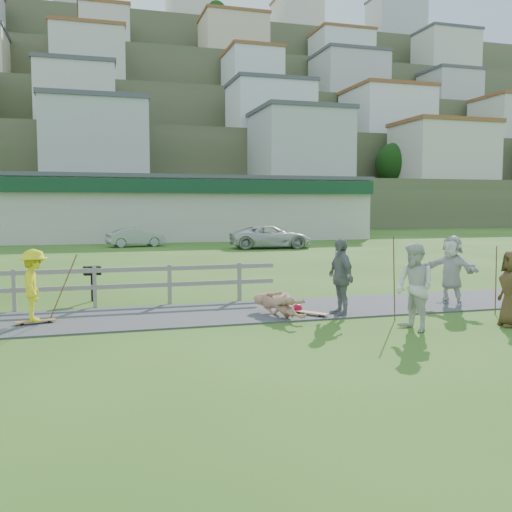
{
  "coord_description": "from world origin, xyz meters",
  "views": [
    {
      "loc": [
        -2.06,
        -12.4,
        2.71
      ],
      "look_at": [
        2.12,
        2.0,
        1.4
      ],
      "focal_mm": 40.0,
      "sensor_mm": 36.0,
      "label": 1
    }
  ],
  "objects_px": {
    "skater_fallen": "(279,304)",
    "car_silver": "(136,237)",
    "spectator_b": "(340,277)",
    "spectator_d": "(451,271)",
    "skater_rider": "(34,290)",
    "car_white": "(271,237)",
    "spectator_c": "(512,289)",
    "bbq": "(92,284)",
    "spectator_a": "(415,287)"
  },
  "relations": [
    {
      "from": "skater_fallen",
      "to": "car_silver",
      "type": "height_order",
      "value": "car_silver"
    },
    {
      "from": "spectator_b",
      "to": "spectator_d",
      "type": "bearing_deg",
      "value": 95.52
    },
    {
      "from": "spectator_b",
      "to": "spectator_d",
      "type": "height_order",
      "value": "spectator_d"
    },
    {
      "from": "skater_rider",
      "to": "spectator_d",
      "type": "relative_size",
      "value": 0.85
    },
    {
      "from": "skater_rider",
      "to": "spectator_b",
      "type": "height_order",
      "value": "spectator_b"
    },
    {
      "from": "car_white",
      "to": "skater_rider",
      "type": "bearing_deg",
      "value": 154.38
    },
    {
      "from": "spectator_c",
      "to": "bbq",
      "type": "xyz_separation_m",
      "value": [
        -9.06,
        6.22,
        -0.36
      ]
    },
    {
      "from": "skater_rider",
      "to": "car_white",
      "type": "distance_m",
      "value": 24.67
    },
    {
      "from": "spectator_b",
      "to": "car_white",
      "type": "height_order",
      "value": "spectator_b"
    },
    {
      "from": "spectator_d",
      "to": "bbq",
      "type": "height_order",
      "value": "spectator_d"
    },
    {
      "from": "spectator_b",
      "to": "spectator_c",
      "type": "height_order",
      "value": "spectator_b"
    },
    {
      "from": "spectator_a",
      "to": "car_silver",
      "type": "height_order",
      "value": "spectator_a"
    },
    {
      "from": "spectator_b",
      "to": "spectator_d",
      "type": "relative_size",
      "value": 1.0
    },
    {
      "from": "spectator_b",
      "to": "bbq",
      "type": "bearing_deg",
      "value": -126.35
    },
    {
      "from": "car_silver",
      "to": "car_white",
      "type": "relative_size",
      "value": 0.72
    },
    {
      "from": "spectator_b",
      "to": "spectator_c",
      "type": "xyz_separation_m",
      "value": [
        3.16,
        -2.26,
        -0.1
      ]
    },
    {
      "from": "skater_rider",
      "to": "car_white",
      "type": "xyz_separation_m",
      "value": [
        12.43,
        21.31,
        -0.09
      ]
    },
    {
      "from": "spectator_b",
      "to": "bbq",
      "type": "xyz_separation_m",
      "value": [
        -5.9,
        3.96,
        -0.46
      ]
    },
    {
      "from": "skater_rider",
      "to": "spectator_d",
      "type": "height_order",
      "value": "spectator_d"
    },
    {
      "from": "car_silver",
      "to": "bbq",
      "type": "relative_size",
      "value": 3.81
    },
    {
      "from": "spectator_d",
      "to": "bbq",
      "type": "bearing_deg",
      "value": -131.2
    },
    {
      "from": "spectator_c",
      "to": "car_silver",
      "type": "distance_m",
      "value": 29.05
    },
    {
      "from": "spectator_a",
      "to": "car_silver",
      "type": "relative_size",
      "value": 0.5
    },
    {
      "from": "skater_rider",
      "to": "spectator_d",
      "type": "distance_m",
      "value": 10.7
    },
    {
      "from": "spectator_d",
      "to": "car_silver",
      "type": "height_order",
      "value": "spectator_d"
    },
    {
      "from": "spectator_a",
      "to": "bbq",
      "type": "bearing_deg",
      "value": -139.1
    },
    {
      "from": "skater_rider",
      "to": "bbq",
      "type": "relative_size",
      "value": 1.64
    },
    {
      "from": "car_silver",
      "to": "spectator_b",
      "type": "bearing_deg",
      "value": 175.23
    },
    {
      "from": "spectator_a",
      "to": "bbq",
      "type": "xyz_separation_m",
      "value": [
        -6.71,
        6.01,
        -0.46
      ]
    },
    {
      "from": "skater_fallen",
      "to": "car_white",
      "type": "xyz_separation_m",
      "value": [
        6.79,
        22.01,
        0.4
      ]
    },
    {
      "from": "skater_fallen",
      "to": "car_white",
      "type": "bearing_deg",
      "value": 57.09
    },
    {
      "from": "skater_fallen",
      "to": "car_silver",
      "type": "relative_size",
      "value": 0.48
    },
    {
      "from": "car_white",
      "to": "spectator_b",
      "type": "bearing_deg",
      "value": 171.3
    },
    {
      "from": "skater_fallen",
      "to": "spectator_c",
      "type": "xyz_separation_m",
      "value": [
        4.7,
        -2.43,
        0.53
      ]
    },
    {
      "from": "skater_fallen",
      "to": "bbq",
      "type": "xyz_separation_m",
      "value": [
        -4.37,
        3.79,
        0.17
      ]
    },
    {
      "from": "spectator_a",
      "to": "car_white",
      "type": "relative_size",
      "value": 0.36
    },
    {
      "from": "spectator_b",
      "to": "bbq",
      "type": "distance_m",
      "value": 7.12
    },
    {
      "from": "car_white",
      "to": "bbq",
      "type": "relative_size",
      "value": 5.27
    },
    {
      "from": "skater_fallen",
      "to": "car_white",
      "type": "relative_size",
      "value": 0.35
    },
    {
      "from": "car_silver",
      "to": "car_white",
      "type": "xyz_separation_m",
      "value": [
        8.27,
        -3.94,
        0.1
      ]
    },
    {
      "from": "spectator_b",
      "to": "spectator_a",
      "type": "bearing_deg",
      "value": 19.22
    },
    {
      "from": "spectator_d",
      "to": "bbq",
      "type": "distance_m",
      "value": 10.05
    },
    {
      "from": "car_silver",
      "to": "spectator_c",
      "type": "bearing_deg",
      "value": -179.07
    },
    {
      "from": "car_silver",
      "to": "bbq",
      "type": "height_order",
      "value": "car_silver"
    },
    {
      "from": "skater_fallen",
      "to": "spectator_d",
      "type": "height_order",
      "value": "spectator_d"
    },
    {
      "from": "skater_fallen",
      "to": "bbq",
      "type": "distance_m",
      "value": 5.78
    },
    {
      "from": "spectator_b",
      "to": "car_white",
      "type": "xyz_separation_m",
      "value": [
        5.26,
        22.18,
        -0.23
      ]
    },
    {
      "from": "bbq",
      "to": "car_white",
      "type": "bearing_deg",
      "value": 50.21
    },
    {
      "from": "spectator_a",
      "to": "car_white",
      "type": "distance_m",
      "value": 24.64
    },
    {
      "from": "skater_rider",
      "to": "spectator_c",
      "type": "distance_m",
      "value": 10.8
    }
  ]
}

